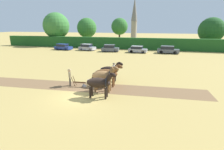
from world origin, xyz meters
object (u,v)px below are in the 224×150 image
(tree_center_left, at_px, (120,27))
(draft_horse_lead_left, at_px, (100,83))
(tree_center, at_px, (211,30))
(parked_car_center, at_px, (138,49))
(draft_horse_lead_right, at_px, (104,76))
(parked_car_left, at_px, (87,47))
(parked_car_center_right, at_px, (168,50))
(parked_car_far_left, at_px, (63,47))
(tree_far_left, at_px, (56,26))
(church_spire, at_px, (134,18))
(draft_horse_trail_left, at_px, (107,74))
(parked_car_center_left, at_px, (110,48))
(farmer_at_plow, at_px, (70,76))
(tree_left, at_px, (87,28))
(draft_horse_trail_right, at_px, (110,70))
(plow, at_px, (81,84))
(farmer_beside_team, at_px, (114,69))

(tree_center_left, relative_size, draft_horse_lead_left, 2.88)
(tree_center, xyz_separation_m, parked_car_center, (-17.19, -11.13, -3.91))
(tree_center, height_order, draft_horse_lead_right, tree_center)
(parked_car_center, bearing_deg, parked_car_left, -177.75)
(tree_center, distance_m, parked_car_center_right, 15.57)
(parked_car_far_left, bearing_deg, parked_car_center, 10.68)
(tree_center, bearing_deg, parked_car_left, -160.53)
(tree_center, bearing_deg, parked_car_center, -147.08)
(tree_far_left, height_order, parked_car_left, tree_far_left)
(draft_horse_lead_left, bearing_deg, church_spire, 91.06)
(draft_horse_trail_left, height_order, parked_car_far_left, draft_horse_trail_left)
(draft_horse_trail_left, xyz_separation_m, parked_car_center_left, (-5.65, 22.76, -0.53))
(farmer_at_plow, height_order, parked_car_far_left, farmer_at_plow)
(tree_center, xyz_separation_m, parked_car_center_right, (-10.72, -10.62, -3.85))
(church_spire, height_order, farmer_at_plow, church_spire)
(parked_car_center, bearing_deg, church_spire, 104.37)
(church_spire, relative_size, draft_horse_lead_left, 6.01)
(tree_left, xyz_separation_m, draft_horse_lead_left, (15.81, -36.82, -3.75))
(tree_far_left, bearing_deg, tree_center_left, 4.48)
(draft_horse_trail_left, bearing_deg, draft_horse_trail_right, 89.95)
(draft_horse_trail_left, height_order, farmer_at_plow, draft_horse_trail_left)
(parked_car_center, bearing_deg, tree_center, 38.56)
(draft_horse_lead_right, distance_m, parked_car_center_right, 25.78)
(parked_car_left, bearing_deg, tree_far_left, 159.07)
(church_spire, xyz_separation_m, parked_car_center_left, (-1.22, -33.03, -7.74))
(parked_car_center_left, bearing_deg, draft_horse_trail_right, -80.02)
(tree_center, height_order, draft_horse_trail_left, tree_center)
(church_spire, relative_size, farmer_at_plow, 9.38)
(parked_car_left, bearing_deg, draft_horse_lead_right, -53.97)
(tree_left, bearing_deg, draft_horse_trail_left, -65.21)
(tree_center_left, xyz_separation_m, parked_car_center_right, (12.66, -9.49, -4.71))
(church_spire, relative_size, parked_car_left, 3.85)
(tree_center, bearing_deg, church_spire, 135.50)
(church_spire, xyz_separation_m, draft_horse_lead_right, (4.51, -57.28, -7.04))
(plow, distance_m, farmer_at_plow, 1.38)
(tree_center, bearing_deg, tree_center_left, -177.24)
(draft_horse_lead_right, height_order, draft_horse_trail_left, draft_horse_lead_right)
(plow, relative_size, parked_car_center_left, 0.38)
(farmer_beside_team, bearing_deg, draft_horse_trail_right, -60.57)
(tree_center, distance_m, draft_horse_trail_left, 38.47)
(church_spire, bearing_deg, parked_car_center, -81.27)
(draft_horse_lead_right, bearing_deg, parked_car_center, 85.27)
(tree_center_left, height_order, plow, tree_center_left)
(draft_horse_lead_right, relative_size, draft_horse_trail_left, 0.90)
(draft_horse_lead_left, distance_m, plow, 3.52)
(parked_car_left, bearing_deg, draft_horse_trail_right, -51.43)
(tree_center_left, bearing_deg, draft_horse_lead_right, -80.67)
(church_spire, bearing_deg, draft_horse_trail_left, -85.46)
(tree_center_left, height_order, farmer_beside_team, tree_center_left)
(tree_center, distance_m, parked_car_center, 20.84)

